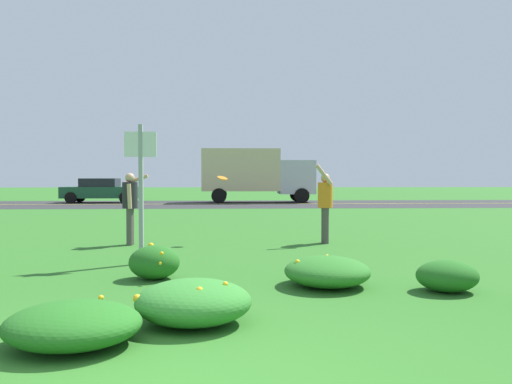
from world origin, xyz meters
The scene contains 14 objects.
ground_plane centered at (0.00, 12.86, 0.00)m, with size 120.00×120.00×0.00m, color #2D6B23.
highway_strip centered at (0.00, 25.72, 0.00)m, with size 120.00×8.48×0.01m, color #2D2D30.
highway_center_stripe centered at (0.00, 25.72, 0.01)m, with size 120.00×0.16×0.00m, color yellow.
daylily_clump_mid_right centered at (1.83, 3.78, 0.21)m, with size 1.21×1.27×0.41m.
daylily_clump_front_center centered at (-0.67, 4.39, 0.25)m, with size 0.76×0.68×0.53m.
daylily_clump_front_right centered at (0.09, 1.99, 0.23)m, with size 1.22×1.10×0.46m.
daylily_clump_mid_center centered at (-0.95, 1.34, 0.20)m, with size 1.24×1.12×0.40m.
daylily_clump_mid_left centered at (3.37, 3.35, 0.21)m, with size 0.83×0.72×0.42m.
sign_post_near_path centered at (-1.10, 5.76, 1.49)m, with size 0.56×0.10×2.46m.
person_thrower_dark_shirt centered at (-1.79, 8.34, 0.97)m, with size 0.55×0.49×1.62m.
person_catcher_orange_shirt centered at (2.65, 8.42, 0.97)m, with size 0.44×0.49×1.83m.
frisbee_orange centered at (0.28, 8.57, 1.51)m, with size 0.26×0.24×0.14m.
car_dark_green_center_left centered at (-7.25, 27.63, 0.74)m, with size 4.50×2.00×1.45m.
box_truck_silver centered at (1.95, 27.63, 1.80)m, with size 6.70×2.46×3.20m.
Camera 1 is at (0.49, -3.35, 1.54)m, focal length 36.08 mm.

